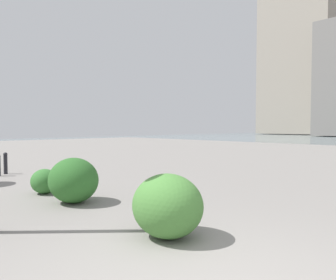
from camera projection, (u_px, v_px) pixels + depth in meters
building_annex at (301, 45)px, 70.48m from camera, size 15.42×11.69×42.18m
bollard_mid at (5, 163)px, 10.36m from camera, size 0.13×0.13×0.72m
shrub_low at (74, 180)px, 6.44m from camera, size 1.09×0.98×0.93m
shrub_round at (44, 181)px, 7.33m from camera, size 0.68×0.61×0.58m
shrub_tall at (167, 206)px, 4.41m from camera, size 1.06×0.96×0.90m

